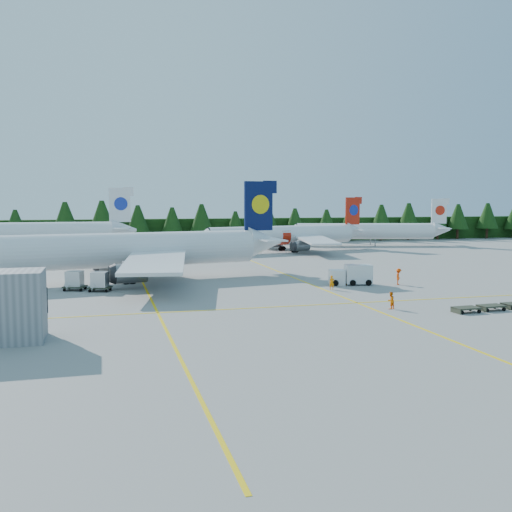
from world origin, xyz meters
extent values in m
plane|color=gray|center=(0.00, 0.00, 0.00)|extent=(320.00, 320.00, 0.00)
cube|color=yellow|center=(-14.00, 20.00, 0.01)|extent=(0.25, 120.00, 0.01)
cube|color=yellow|center=(6.00, 20.00, 0.01)|extent=(0.25, 120.00, 0.01)
cube|color=yellow|center=(0.00, -6.00, 0.01)|extent=(80.00, 0.25, 0.01)
cube|color=black|center=(0.00, 82.00, 3.00)|extent=(220.00, 4.00, 6.00)
cube|color=gray|center=(-26.00, -14.00, 2.60)|extent=(6.00, 4.00, 5.20)
cylinder|color=silver|center=(-17.81, 16.19, 4.02)|extent=(38.17, 10.33, 4.46)
cube|color=#08113C|center=(2.58, 19.42, 9.60)|extent=(4.25, 1.05, 6.92)
cube|color=silver|center=(-15.98, 26.08, 3.35)|extent=(13.56, 17.95, 1.27)
cylinder|color=slate|center=(-17.72, 22.76, 1.79)|extent=(4.11, 2.91, 2.34)
cube|color=silver|center=(-13.02, 7.35, 3.35)|extent=(9.24, 17.58, 1.27)
cylinder|color=slate|center=(-15.70, 9.97, 1.79)|extent=(4.11, 2.91, 2.34)
cylinder|color=silver|center=(16.53, 51.97, 3.42)|extent=(32.38, 10.77, 3.80)
cone|color=silver|center=(-0.54, 48.15, 3.42)|extent=(3.43, 4.29, 3.80)
cube|color=red|center=(33.70, 55.82, 8.18)|extent=(3.60, 1.11, 5.90)
cube|color=silver|center=(17.55, 60.48, 2.85)|extent=(12.17, 15.18, 1.08)
cylinder|color=slate|center=(16.26, 57.56, 1.52)|extent=(3.59, 2.65, 2.00)
cube|color=silver|center=(21.08, 44.71, 2.85)|extent=(7.02, 14.73, 1.08)
cylinder|color=slate|center=(18.67, 46.80, 1.52)|extent=(3.59, 2.65, 2.00)
cylinder|color=slate|center=(4.55, 49.29, 0.81)|extent=(0.23, 0.23, 1.62)
cylinder|color=silver|center=(-35.87, 59.81, 4.00)|extent=(37.77, 4.49, 4.44)
cube|color=silver|center=(-15.32, 59.79, 9.55)|extent=(4.22, 0.39, 6.89)
cylinder|color=silver|center=(40.23, 62.99, 3.35)|extent=(31.58, 11.21, 3.72)
cone|color=silver|center=(23.63, 67.10, 3.35)|extent=(3.42, 4.24, 3.72)
cube|color=silver|center=(56.93, 58.85, 8.00)|extent=(3.51, 1.17, 5.76)
cylinder|color=slate|center=(28.57, 65.87, 0.74)|extent=(0.22, 0.22, 1.49)
cube|color=silver|center=(-29.04, 13.83, 0.59)|extent=(5.01, 3.71, 1.17)
cube|color=slate|center=(-29.76, 15.84, 2.45)|extent=(3.04, 4.58, 3.16)
cube|color=slate|center=(-30.48, 17.85, 3.89)|extent=(2.24, 1.85, 0.13)
cube|color=silver|center=(8.98, 6.17, 0.93)|extent=(2.09, 2.09, 1.86)
cube|color=black|center=(8.98, 6.17, 1.37)|extent=(1.81, 1.95, 0.80)
cube|color=silver|center=(11.58, 5.64, 1.33)|extent=(3.51, 2.54, 2.30)
cube|color=#2F3425|center=(13.57, -13.26, 0.44)|extent=(2.41, 1.56, 0.14)
cube|color=#2F3425|center=(16.49, -12.94, 0.44)|extent=(2.41, 1.56, 0.14)
cube|color=#2F3425|center=(-21.98, 9.92, 0.44)|extent=(2.88, 2.51, 0.15)
cube|color=silver|center=(-21.98, 9.92, 1.38)|extent=(2.12, 2.09, 1.71)
cube|color=#2F3425|center=(-19.18, 8.49, 0.44)|extent=(2.88, 2.51, 0.15)
cube|color=silver|center=(-19.18, 8.49, 1.38)|extent=(2.12, 2.09, 1.71)
imported|color=orange|center=(6.88, 2.76, 0.83)|extent=(0.65, 0.48, 1.66)
imported|color=#FF6E05|center=(7.67, -9.86, 0.82)|extent=(0.98, 0.89, 1.65)
imported|color=#FF4205|center=(16.36, 4.29, 1.01)|extent=(0.92, 1.01, 2.01)
camera|label=1|loc=(-18.67, -58.33, 10.23)|focal=40.00mm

